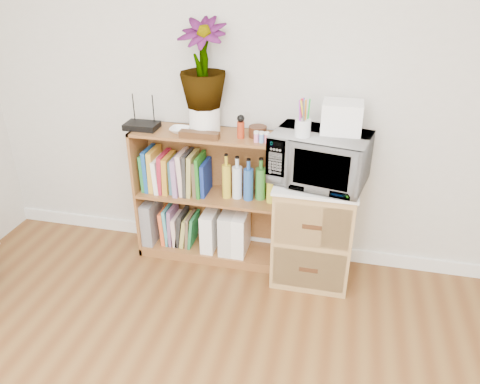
% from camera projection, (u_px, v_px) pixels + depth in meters
% --- Properties ---
extents(skirting_board, '(4.00, 0.02, 0.10)m').
position_uv_depth(skirting_board, '(260.00, 243.00, 3.52)').
color(skirting_board, white).
rests_on(skirting_board, ground).
extents(bookshelf, '(1.00, 0.30, 0.95)m').
position_uv_depth(bookshelf, '(208.00, 197.00, 3.27)').
color(bookshelf, brown).
rests_on(bookshelf, ground).
extents(wicker_unit, '(0.50, 0.45, 0.70)m').
position_uv_depth(wicker_unit, '(313.00, 231.00, 3.11)').
color(wicker_unit, '#9E7542').
rests_on(wicker_unit, ground).
extents(microwave, '(0.64, 0.49, 0.32)m').
position_uv_depth(microwave, '(319.00, 158.00, 2.86)').
color(microwave, silver).
rests_on(microwave, wicker_unit).
extents(pen_cup, '(0.09, 0.09, 0.10)m').
position_uv_depth(pen_cup, '(303.00, 128.00, 2.73)').
color(pen_cup, silver).
rests_on(pen_cup, microwave).
extents(small_appliance, '(0.23, 0.20, 0.19)m').
position_uv_depth(small_appliance, '(342.00, 117.00, 2.77)').
color(small_appliance, white).
rests_on(small_appliance, microwave).
extents(router, '(0.22, 0.15, 0.04)m').
position_uv_depth(router, '(142.00, 126.00, 3.12)').
color(router, black).
rests_on(router, bookshelf).
extents(white_bowl, '(0.13, 0.13, 0.03)m').
position_uv_depth(white_bowl, '(180.00, 130.00, 3.05)').
color(white_bowl, white).
rests_on(white_bowl, bookshelf).
extents(plant_pot, '(0.20, 0.20, 0.17)m').
position_uv_depth(plant_pot, '(205.00, 119.00, 3.03)').
color(plant_pot, white).
rests_on(plant_pot, bookshelf).
extents(potted_plant, '(0.30, 0.30, 0.54)m').
position_uv_depth(potted_plant, '(203.00, 64.00, 2.87)').
color(potted_plant, '#417E32').
rests_on(potted_plant, plant_pot).
extents(trinket_box, '(0.26, 0.06, 0.04)m').
position_uv_depth(trinket_box, '(199.00, 135.00, 2.96)').
color(trinket_box, '#35200E').
rests_on(trinket_box, bookshelf).
extents(kokeshi_doll, '(0.05, 0.05, 0.11)m').
position_uv_depth(kokeshi_doll, '(241.00, 130.00, 2.94)').
color(kokeshi_doll, '#9F2D13').
rests_on(kokeshi_doll, bookshelf).
extents(wooden_bowl, '(0.12, 0.12, 0.07)m').
position_uv_depth(wooden_bowl, '(258.00, 131.00, 2.98)').
color(wooden_bowl, '#361C0E').
rests_on(wooden_bowl, bookshelf).
extents(paint_jars, '(0.12, 0.04, 0.06)m').
position_uv_depth(paint_jars, '(262.00, 138.00, 2.88)').
color(paint_jars, pink).
rests_on(paint_jars, bookshelf).
extents(file_box, '(0.10, 0.26, 0.32)m').
position_uv_depth(file_box, '(151.00, 219.00, 3.47)').
color(file_box, slate).
rests_on(file_box, bookshelf).
extents(magazine_holder_left, '(0.09, 0.23, 0.29)m').
position_uv_depth(magazine_holder_left, '(210.00, 229.00, 3.38)').
color(magazine_holder_left, white).
rests_on(magazine_holder_left, bookshelf).
extents(magazine_holder_mid, '(0.10, 0.24, 0.31)m').
position_uv_depth(magazine_holder_mid, '(229.00, 231.00, 3.35)').
color(magazine_holder_mid, silver).
rests_on(magazine_holder_mid, bookshelf).
extents(magazine_holder_right, '(0.10, 0.24, 0.31)m').
position_uv_depth(magazine_holder_right, '(241.00, 232.00, 3.33)').
color(magazine_holder_right, white).
rests_on(magazine_holder_right, bookshelf).
extents(cookbooks, '(0.46, 0.20, 0.30)m').
position_uv_depth(cookbooks, '(175.00, 173.00, 3.24)').
color(cookbooks, '#217D38').
rests_on(cookbooks, bookshelf).
extents(liquor_bottles, '(0.46, 0.07, 0.31)m').
position_uv_depth(liquor_bottles, '(256.00, 180.00, 3.12)').
color(liquor_bottles, gold).
rests_on(liquor_bottles, bookshelf).
extents(lower_books, '(0.26, 0.19, 0.29)m').
position_uv_depth(lower_books, '(179.00, 227.00, 3.45)').
color(lower_books, '#ED5A29').
rests_on(lower_books, bookshelf).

